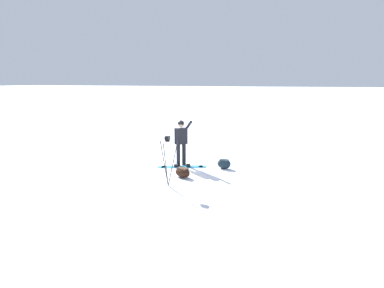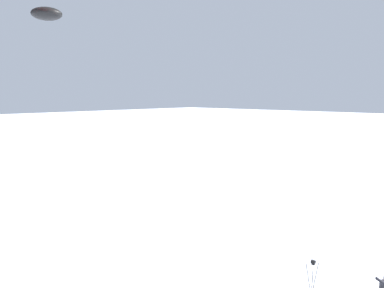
{
  "view_description": "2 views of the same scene",
  "coord_description": "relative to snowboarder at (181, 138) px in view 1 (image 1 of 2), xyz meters",
  "views": [
    {
      "loc": [
        -4.5,
        10.65,
        3.05
      ],
      "look_at": [
        -1.3,
        0.75,
        1.02
      ],
      "focal_mm": 30.74,
      "sensor_mm": 36.0,
      "label": 1
    },
    {
      "loc": [
        -12.41,
        -2.3,
        7.56
      ],
      "look_at": [
        -5.02,
        4.56,
        6.07
      ],
      "focal_mm": 30.42,
      "sensor_mm": 36.0,
      "label": 2
    }
  ],
  "objects": [
    {
      "name": "ground_plane",
      "position": [
        0.58,
        0.22,
        -1.01
      ],
      "size": [
        300.0,
        300.0,
        0.0
      ],
      "primitive_type": "plane",
      "color": "white"
    },
    {
      "name": "camera_tripod",
      "position": [
        -0.42,
        2.33,
        0.05
      ],
      "size": [
        0.56,
        0.42,
        1.49
      ],
      "color": "#262628",
      "rests_on": "ground_plane"
    },
    {
      "name": "snowboarder",
      "position": [
        0.0,
        0.0,
        0.0
      ],
      "size": [
        0.74,
        0.51,
        1.68
      ],
      "color": "black",
      "rests_on": "ground_plane"
    },
    {
      "name": "snowboard",
      "position": [
        -0.1,
        0.2,
        -0.98
      ],
      "size": [
        1.66,
        0.8,
        0.1
      ],
      "color": "teal",
      "rests_on": "ground_plane"
    },
    {
      "name": "gear_bag_small",
      "position": [
        -1.57,
        -0.06,
        -0.82
      ],
      "size": [
        0.5,
        0.34,
        0.34
      ],
      "color": "#192833",
      "rests_on": "ground_plane"
    },
    {
      "name": "gear_bag_large",
      "position": [
        -0.54,
        1.37,
        -0.84
      ],
      "size": [
        0.64,
        0.52,
        0.31
      ],
      "color": "black",
      "rests_on": "ground_plane"
    }
  ]
}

